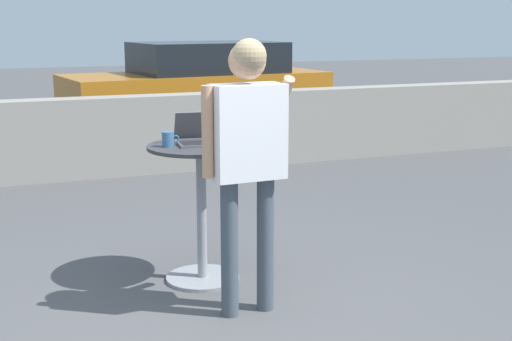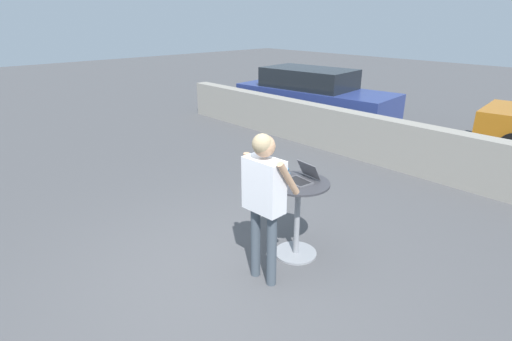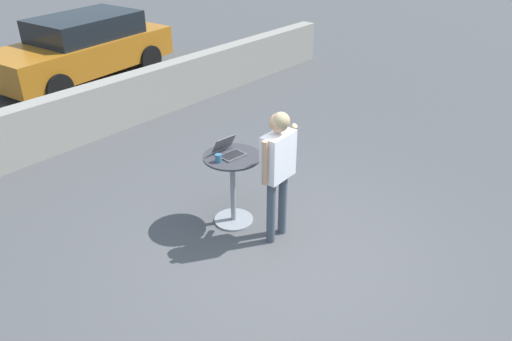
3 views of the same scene
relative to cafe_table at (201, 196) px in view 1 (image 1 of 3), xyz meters
name	(u,v)px [view 1 (image 1 of 3)]	position (x,y,z in m)	size (l,w,h in m)	color
ground_plane	(227,337)	(-0.15, -0.96, -0.62)	(50.00, 50.00, 0.00)	#4C4C4F
pavement_kerb	(95,137)	(-0.15, 3.77, -0.15)	(14.22, 0.35, 0.94)	gray
cafe_table	(201,196)	(0.00, 0.00, 0.00)	(0.74, 0.74, 0.99)	gray
laptop	(199,137)	(0.01, 0.05, 0.41)	(0.35, 0.37, 0.22)	#515156
coffee_mug	(168,139)	(-0.23, 0.02, 0.42)	(0.12, 0.08, 0.10)	#336084
standing_person	(247,141)	(0.10, -0.66, 0.49)	(0.59, 0.39, 1.73)	#424C56
parked_car_near_street	(199,85)	(2.05, 6.70, 0.14)	(4.46, 2.23, 1.47)	#B76B19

